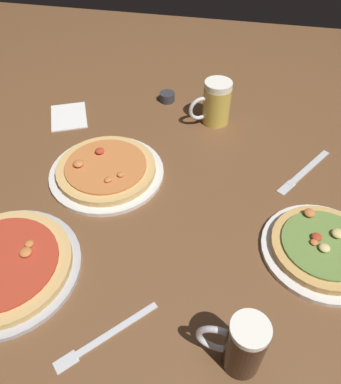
{
  "coord_description": "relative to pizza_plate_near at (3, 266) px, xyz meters",
  "views": [
    {
      "loc": [
        0.14,
        -0.68,
        0.73
      ],
      "look_at": [
        0.0,
        0.0,
        0.02
      ],
      "focal_mm": 35.82,
      "sensor_mm": 36.0,
      "label": 1
    }
  ],
  "objects": [
    {
      "name": "pizza_plate_near",
      "position": [
        0.0,
        0.0,
        0.0
      ],
      "size": [
        0.34,
        0.34,
        0.05
      ],
      "color": "#B2B2B7",
      "rests_on": "ground_plane"
    },
    {
      "name": "knife_right",
      "position": [
        0.67,
        0.46,
        -0.01
      ],
      "size": [
        0.15,
        0.21,
        0.01
      ],
      "color": "silver",
      "rests_on": "ground_plane"
    },
    {
      "name": "napkin_folded",
      "position": [
        -0.09,
        0.59,
        -0.01
      ],
      "size": [
        0.16,
        0.18,
        0.01
      ],
      "primitive_type": "cube",
      "rotation": [
        0.0,
        0.0,
        0.42
      ],
      "color": "white",
      "rests_on": "ground_plane"
    },
    {
      "name": "pizza_plate_far",
      "position": [
        0.12,
        0.34,
        -0.0
      ],
      "size": [
        0.32,
        0.32,
        0.05
      ],
      "color": "silver",
      "rests_on": "ground_plane"
    },
    {
      "name": "beer_mug_amber",
      "position": [
        0.39,
        0.66,
        0.05
      ],
      "size": [
        0.13,
        0.1,
        0.14
      ],
      "color": "gold",
      "rests_on": "ground_plane"
    },
    {
      "name": "fork_left",
      "position": [
        0.27,
        -0.1,
        -0.01
      ],
      "size": [
        0.17,
        0.18,
        0.01
      ],
      "color": "silver",
      "rests_on": "ground_plane"
    },
    {
      "name": "beer_mug_dark",
      "position": [
        0.52,
        -0.09,
        0.05
      ],
      "size": [
        0.12,
        0.07,
        0.14
      ],
      "color": "black",
      "rests_on": "ground_plane"
    },
    {
      "name": "ramekin_sauce",
      "position": [
        0.21,
        0.75,
        -0.0
      ],
      "size": [
        0.05,
        0.05,
        0.03
      ],
      "primitive_type": "cylinder",
      "color": "#333338",
      "rests_on": "ground_plane"
    },
    {
      "name": "pizza_plate_side",
      "position": [
        0.69,
        0.19,
        -0.0
      ],
      "size": [
        0.28,
        0.28,
        0.05
      ],
      "color": "silver",
      "rests_on": "ground_plane"
    },
    {
      "name": "ground_plane",
      "position": [
        0.32,
        0.29,
        -0.03
      ],
      "size": [
        2.4,
        2.4,
        0.03
      ],
      "primitive_type": "cube",
      "color": "brown"
    }
  ]
}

